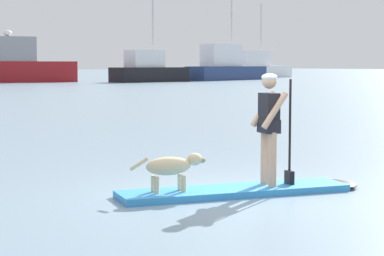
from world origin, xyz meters
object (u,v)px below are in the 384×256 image
person_paddler (270,121)px  moored_boat_center (225,67)px  moored_boat_far_port (14,65)px  moored_boat_port (256,68)px  dog (172,167)px  paddleboard (249,190)px  moored_boat_starboard (148,70)px

person_paddler → moored_boat_center: bearing=49.8°
moored_boat_far_port → moored_boat_port: (35.60, 2.13, -0.39)m
person_paddler → dog: bearing=162.2°
paddleboard → moored_boat_center: bearing=49.6°
moored_boat_far_port → moored_boat_center: (23.35, -5.80, -0.19)m
person_paddler → dog: 1.64m
dog → moored_boat_starboard: 64.45m
moored_boat_center → moored_boat_port: 14.60m
dog → moored_boat_port: moored_boat_port is taller
moored_boat_starboard → moored_boat_port: bearing=20.9°
moored_boat_port → dog: bearing=-133.9°
moored_boat_starboard → moored_boat_center: (11.63, 1.21, 0.29)m
paddleboard → moored_boat_starboard: moored_boat_starboard is taller
moored_boat_starboard → paddleboard: bearing=-123.2°
moored_boat_far_port → moored_boat_starboard: 13.67m
moored_boat_starboard → person_paddler: bearing=-122.9°
moored_boat_starboard → moored_boat_port: moored_boat_port is taller
paddleboard → person_paddler: person_paddler is taller
person_paddler → moored_boat_port: (58.67, 62.89, 0.29)m
moored_boat_far_port → moored_boat_starboard: bearing=-30.9°
paddleboard → moored_boat_port: 86.16m
person_paddler → moored_boat_port: size_ratio=0.13×
moored_boat_starboard → moored_boat_port: size_ratio=0.76×
paddleboard → moored_boat_port: (58.99, 62.78, 1.30)m
moored_boat_far_port → moored_boat_starboard: moored_boat_starboard is taller
person_paddler → moored_boat_center: 71.94m
paddleboard → dog: 1.26m
moored_boat_far_port → moored_boat_center: bearing=-14.0°
paddleboard → dog: dog is taller
dog → moored_boat_port: size_ratio=0.09×
moored_boat_starboard → dog: bearing=-124.2°
person_paddler → moored_boat_starboard: 64.03m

